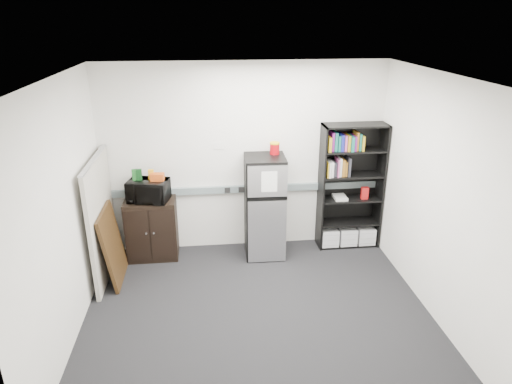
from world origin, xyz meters
The scene contains 18 objects.
floor centered at (0.00, 0.00, 0.00)m, with size 4.00×4.00×0.00m, color black.
wall_back centered at (0.00, 1.75, 1.35)m, with size 4.00×0.02×2.70m, color white.
wall_right centered at (2.00, 0.00, 1.35)m, with size 0.02×3.50×2.70m, color white.
wall_left centered at (-2.00, 0.00, 1.35)m, with size 0.02×3.50×2.70m, color white.
ceiling centered at (0.00, 0.00, 2.70)m, with size 4.00×3.50×0.02m, color white.
electrical_raceway centered at (0.00, 1.72, 0.90)m, with size 3.92×0.05×0.10m, color slate.
wall_note centered at (-0.35, 1.74, 1.55)m, with size 0.14×0.00×0.10m, color white.
bookshelf centered at (1.53, 1.57, 0.91)m, with size 0.90×0.34×1.85m.
cubicle_partition centered at (-1.90, 1.08, 0.81)m, with size 0.06×1.30×1.62m.
cabinet centered at (-1.34, 1.50, 0.44)m, with size 0.70×0.47×0.87m.
microwave centered at (-1.34, 1.48, 1.02)m, with size 0.53×0.36×0.30m, color black.
snack_box_a centered at (-1.50, 1.52, 1.24)m, with size 0.07×0.05×0.15m, color #17531D.
snack_box_b centered at (-1.44, 1.52, 1.24)m, with size 0.07×0.05×0.15m, color #0C3613.
snack_box_c centered at (-1.28, 1.52, 1.24)m, with size 0.07×0.05×0.14m, color orange.
snack_bag centered at (-1.20, 1.47, 1.22)m, with size 0.18×0.10×0.10m, color #C44913.
refrigerator centered at (0.26, 1.42, 0.73)m, with size 0.56×0.59×1.47m.
coffee_can centered at (0.41, 1.55, 1.56)m, with size 0.14×0.14×0.18m.
framed_poster centered at (-1.77, 0.95, 0.49)m, with size 0.19×0.77×0.98m.
Camera 1 is at (-0.51, -4.42, 3.27)m, focal length 32.00 mm.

